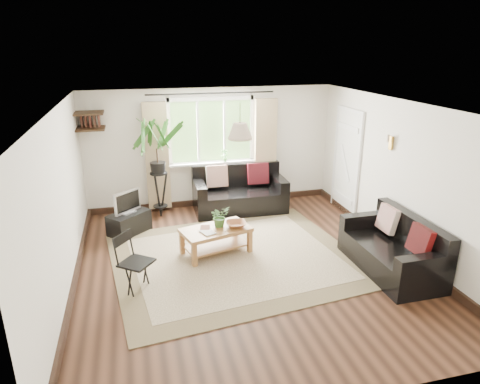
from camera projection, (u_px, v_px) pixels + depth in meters
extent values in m
plane|color=black|center=(246.00, 265.00, 6.52)|extent=(5.50, 5.50, 0.00)
plane|color=white|center=(247.00, 107.00, 5.73)|extent=(5.50, 5.50, 0.00)
cube|color=silver|center=(211.00, 148.00, 8.64)|extent=(5.00, 0.02, 2.40)
cube|color=silver|center=(332.00, 294.00, 3.61)|extent=(5.00, 0.02, 2.40)
cube|color=silver|center=(61.00, 206.00, 5.55)|extent=(0.02, 5.50, 2.40)
cube|color=silver|center=(400.00, 178.00, 6.71)|extent=(0.02, 5.50, 2.40)
cube|color=beige|center=(236.00, 258.00, 6.72)|extent=(4.03, 3.57, 0.02)
cube|color=silver|center=(346.00, 163.00, 8.32)|extent=(0.06, 0.96, 2.06)
imported|color=#376227|center=(220.00, 216.00, 6.78)|extent=(0.38, 0.37, 0.33)
imported|color=brown|center=(236.00, 224.00, 6.81)|extent=(0.35, 0.35, 0.08)
imported|color=silver|center=(203.00, 234.00, 6.54)|extent=(0.25, 0.29, 0.02)
imported|color=brown|center=(200.00, 228.00, 6.75)|extent=(0.19, 0.23, 0.02)
cube|color=black|center=(129.00, 223.00, 7.58)|extent=(0.80, 0.78, 0.39)
imported|color=#2D6023|center=(225.00, 155.00, 8.64)|extent=(0.14, 0.10, 0.27)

